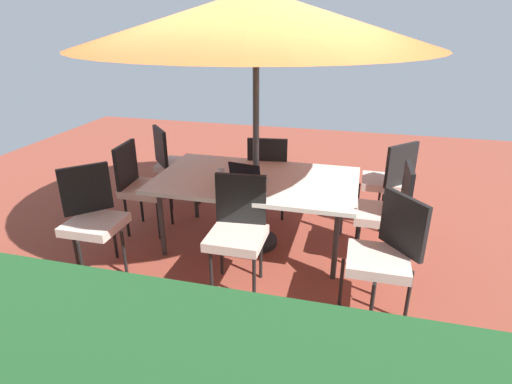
{
  "coord_description": "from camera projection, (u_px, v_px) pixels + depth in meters",
  "views": [
    {
      "loc": [
        -0.95,
        3.71,
        2.19
      ],
      "look_at": [
        0.0,
        0.0,
        0.58
      ],
      "focal_mm": 29.29,
      "sensor_mm": 36.0,
      "label": 1
    }
  ],
  "objects": [
    {
      "name": "ground_plane",
      "position": [
        256.0,
        244.0,
        4.39
      ],
      "size": [
        10.0,
        10.0,
        0.02
      ],
      "primitive_type": "cube",
      "color": "brown"
    },
    {
      "name": "dining_table",
      "position": [
        256.0,
        183.0,
        4.12
      ],
      "size": [
        1.97,
        1.17,
        0.73
      ],
      "color": "silver",
      "rests_on": "ground_plane"
    },
    {
      "name": "patio_umbrella",
      "position": [
        256.0,
        19.0,
        3.54
      ],
      "size": [
        3.14,
        3.14,
        2.42
      ],
      "color": "#4C4C4C",
      "rests_on": "ground_plane"
    },
    {
      "name": "chair_west",
      "position": [
        387.0,
        209.0,
        3.87
      ],
      "size": [
        0.47,
        0.46,
        0.98
      ],
      "rotation": [
        0.0,
        0.0,
        1.6
      ],
      "color": "beige",
      "rests_on": "ground_plane"
    },
    {
      "name": "chair_northeast",
      "position": [
        92.0,
        215.0,
        3.74
      ],
      "size": [
        0.59,
        0.59,
        0.98
      ],
      "rotation": [
        0.0,
        0.0,
        3.93
      ],
      "color": "beige",
      "rests_on": "ground_plane"
    },
    {
      "name": "chair_southwest",
      "position": [
        388.0,
        179.0,
        4.59
      ],
      "size": [
        0.59,
        0.59,
        0.98
      ],
      "rotation": [
        0.0,
        0.0,
        0.81
      ],
      "color": "beige",
      "rests_on": "ground_plane"
    },
    {
      "name": "chair_southeast",
      "position": [
        174.0,
        161.0,
        5.15
      ],
      "size": [
        0.59,
        0.59,
        0.98
      ],
      "rotation": [
        0.0,
        0.0,
        5.45
      ],
      "color": "beige",
      "rests_on": "ground_plane"
    },
    {
      "name": "chair_east",
      "position": [
        141.0,
        183.0,
        4.46
      ],
      "size": [
        0.48,
        0.46,
        0.98
      ],
      "rotation": [
        0.0,
        0.0,
        4.79
      ],
      "color": "beige",
      "rests_on": "ground_plane"
    },
    {
      "name": "chair_north",
      "position": [
        238.0,
        228.0,
        3.52
      ],
      "size": [
        0.47,
        0.48,
        0.98
      ],
      "rotation": [
        0.0,
        0.0,
        3.23
      ],
      "color": "beige",
      "rests_on": "ground_plane"
    },
    {
      "name": "chair_south",
      "position": [
        268.0,
        171.0,
        4.81
      ],
      "size": [
        0.48,
        0.49,
        0.98
      ],
      "rotation": [
        0.0,
        0.0,
        0.13
      ],
      "color": "beige",
      "rests_on": "ground_plane"
    },
    {
      "name": "chair_northwest",
      "position": [
        385.0,
        252.0,
        3.16
      ],
      "size": [
        0.59,
        0.58,
        0.98
      ],
      "rotation": [
        0.0,
        0.0,
        2.28
      ],
      "color": "beige",
      "rests_on": "ground_plane"
    },
    {
      "name": "laptop",
      "position": [
        248.0,
        178.0,
        3.98
      ],
      "size": [
        0.36,
        0.3,
        0.21
      ],
      "rotation": [
        0.0,
        0.0,
        -0.17
      ],
      "color": "#B7B7BC",
      "rests_on": "dining_table"
    },
    {
      "name": "cup",
      "position": [
        221.0,
        171.0,
        4.15
      ],
      "size": [
        0.07,
        0.07,
        0.09
      ],
      "primitive_type": "cylinder",
      "color": "white",
      "rests_on": "dining_table"
    }
  ]
}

